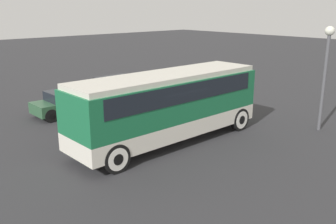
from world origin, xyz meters
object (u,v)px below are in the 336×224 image
(tour_bus, at_px, (170,101))
(lamp_post, at_px, (326,62))
(parked_car_near, at_px, (118,86))
(parked_car_mid, at_px, (70,102))

(tour_bus, height_order, lamp_post, lamp_post)
(parked_car_near, bearing_deg, tour_bus, -110.91)
(parked_car_near, relative_size, parked_car_mid, 1.16)
(parked_car_near, distance_m, lamp_post, 13.19)
(tour_bus, distance_m, lamp_post, 7.66)
(parked_car_near, bearing_deg, parked_car_mid, -158.76)
(parked_car_mid, distance_m, lamp_post, 13.48)
(tour_bus, bearing_deg, parked_car_near, 69.09)
(parked_car_mid, bearing_deg, lamp_post, -54.59)
(tour_bus, height_order, parked_car_near, tour_bus)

